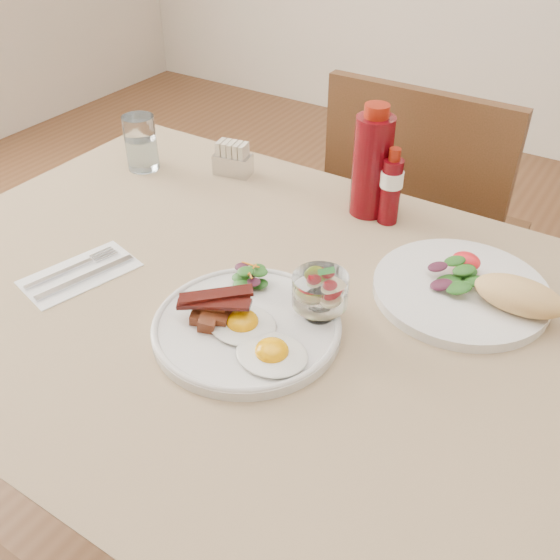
{
  "coord_description": "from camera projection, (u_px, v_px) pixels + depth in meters",
  "views": [
    {
      "loc": [
        0.42,
        -0.64,
        1.36
      ],
      "look_at": [
        0.02,
        -0.02,
        0.82
      ],
      "focal_mm": 40.0,
      "sensor_mm": 36.0,
      "label": 1
    }
  ],
  "objects": [
    {
      "name": "table",
      "position": [
        276.0,
        346.0,
        1.03
      ],
      "size": [
        1.33,
        0.88,
        0.75
      ],
      "color": "#56301B",
      "rests_on": "ground"
    },
    {
      "name": "chair_far",
      "position": [
        420.0,
        235.0,
        1.56
      ],
      "size": [
        0.42,
        0.42,
        0.93
      ],
      "color": "#56301B",
      "rests_on": "ground"
    },
    {
      "name": "main_plate",
      "position": [
        247.0,
        327.0,
        0.92
      ],
      "size": [
        0.28,
        0.28,
        0.02
      ],
      "primitive_type": "cylinder",
      "color": "silver",
      "rests_on": "table"
    },
    {
      "name": "fried_eggs",
      "position": [
        257.0,
        338.0,
        0.88
      ],
      "size": [
        0.19,
        0.14,
        0.03
      ],
      "rotation": [
        0.0,
        0.0,
        0.24
      ],
      "color": "silver",
      "rests_on": "main_plate"
    },
    {
      "name": "bacon_potato_pile",
      "position": [
        214.0,
        309.0,
        0.91
      ],
      "size": [
        0.11,
        0.09,
        0.05
      ],
      "rotation": [
        0.0,
        0.0,
        0.09
      ],
      "color": "maroon",
      "rests_on": "main_plate"
    },
    {
      "name": "side_salad",
      "position": [
        250.0,
        277.0,
        0.98
      ],
      "size": [
        0.07,
        0.07,
        0.03
      ],
      "rotation": [
        0.0,
        0.0,
        -0.37
      ],
      "color": "#194813",
      "rests_on": "main_plate"
    },
    {
      "name": "fruit_cup",
      "position": [
        320.0,
        290.0,
        0.9
      ],
      "size": [
        0.08,
        0.08,
        0.08
      ],
      "rotation": [
        0.0,
        0.0,
        0.34
      ],
      "color": "white",
      "rests_on": "main_plate"
    },
    {
      "name": "second_plate",
      "position": [
        474.0,
        290.0,
        0.98
      ],
      "size": [
        0.3,
        0.28,
        0.07
      ],
      "rotation": [
        0.0,
        0.0,
        0.33
      ],
      "color": "silver",
      "rests_on": "table"
    },
    {
      "name": "ketchup_bottle",
      "position": [
        372.0,
        164.0,
        1.15
      ],
      "size": [
        0.07,
        0.07,
        0.21
      ],
      "rotation": [
        0.0,
        0.0,
        -0.01
      ],
      "color": "#53040A",
      "rests_on": "table"
    },
    {
      "name": "hot_sauce_bottle",
      "position": [
        391.0,
        187.0,
        1.14
      ],
      "size": [
        0.05,
        0.05,
        0.15
      ],
      "rotation": [
        0.0,
        0.0,
        0.15
      ],
      "color": "#53040A",
      "rests_on": "table"
    },
    {
      "name": "sugar_caddy",
      "position": [
        233.0,
        160.0,
        1.32
      ],
      "size": [
        0.09,
        0.06,
        0.07
      ],
      "rotation": [
        0.0,
        0.0,
        0.19
      ],
      "color": "silver",
      "rests_on": "table"
    },
    {
      "name": "water_glass",
      "position": [
        141.0,
        146.0,
        1.33
      ],
      "size": [
        0.07,
        0.07,
        0.12
      ],
      "color": "white",
      "rests_on": "table"
    },
    {
      "name": "napkin_cutlery",
      "position": [
        80.0,
        274.0,
        1.04
      ],
      "size": [
        0.15,
        0.2,
        0.01
      ],
      "rotation": [
        0.0,
        0.0,
        -0.26
      ],
      "color": "white",
      "rests_on": "table"
    }
  ]
}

